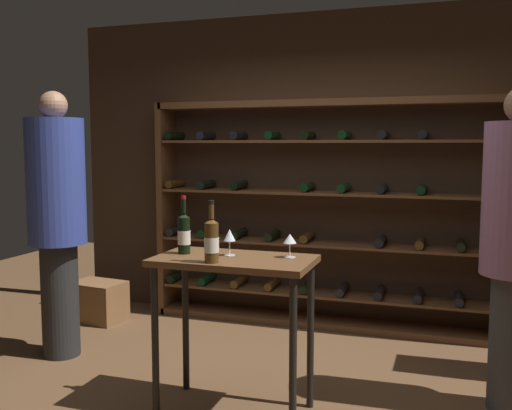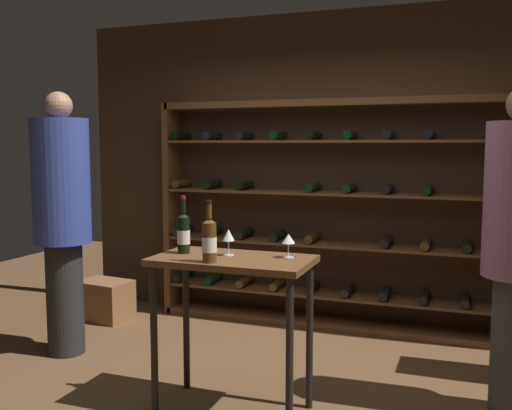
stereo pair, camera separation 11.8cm
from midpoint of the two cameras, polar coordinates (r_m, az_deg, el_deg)
ground_plane at (r=3.95m, az=0.65°, el=-18.83°), size 9.89×9.89×0.00m
back_wall at (r=5.46m, az=7.59°, el=3.50°), size 4.93×0.10×2.86m
wine_rack at (r=5.28m, az=7.70°, el=-1.05°), size 3.24×0.32×2.05m
tasting_table at (r=3.58m, az=-1.35°, el=-7.47°), size 0.96×0.52×0.97m
person_bystander_dark_jacket at (r=4.76m, az=-17.78°, el=-0.52°), size 0.45×0.44×2.06m
wine_crate at (r=5.77m, az=-14.01°, el=-9.01°), size 0.52×0.39×0.37m
wine_bottle_amber_reserve at (r=3.68m, az=-6.19°, el=-2.72°), size 0.08×0.08×0.37m
wine_bottle_black_capsule at (r=3.38m, az=-3.59°, el=-3.44°), size 0.09×0.09×0.36m
wine_glass_stemmed_left at (r=3.52m, az=4.16°, el=-3.43°), size 0.08×0.08×0.15m
wine_glass_stemmed_right at (r=3.59m, az=-1.77°, el=-3.08°), size 0.07×0.07×0.16m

